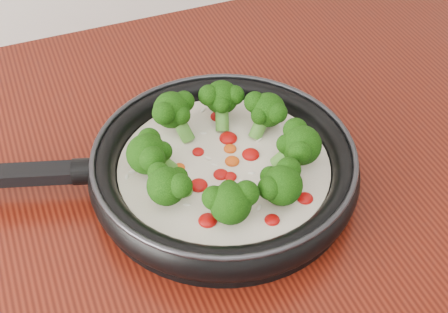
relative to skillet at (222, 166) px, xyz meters
name	(u,v)px	position (x,y,z in m)	size (l,w,h in m)	color
skillet	(222,166)	(0.00, 0.00, 0.00)	(0.57, 0.43, 0.09)	black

